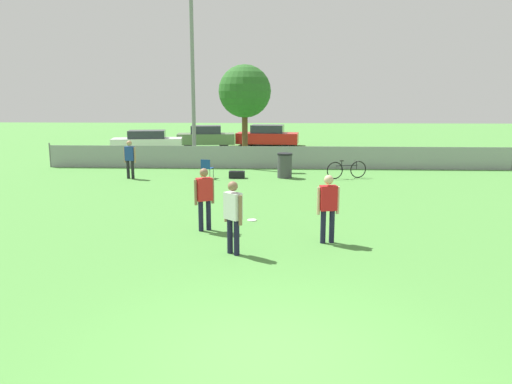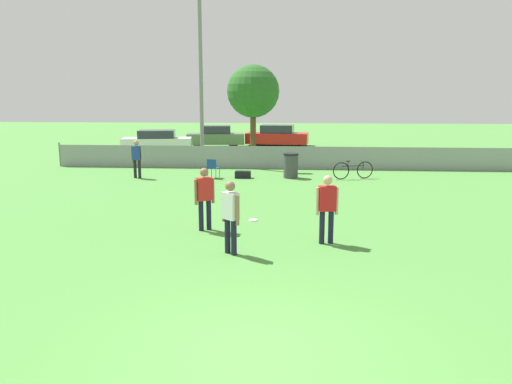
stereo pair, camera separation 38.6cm
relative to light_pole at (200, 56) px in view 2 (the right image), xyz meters
The scene contains 16 objects.
ground_plane 20.84m from the light_pole, 77.57° to the right, with size 120.00×120.00×0.00m, color #4C8C3D.
fence_backline 6.78m from the light_pole, 20.60° to the right, with size 22.72×0.07×1.21m.
light_pole is the anchor object (origin of this frame).
tree_near_pole 3.71m from the light_pole, 39.44° to the left, with size 2.90×2.90×5.22m.
player_receiver_white 16.21m from the light_pole, 77.29° to the right, with size 0.44×0.43×1.67m.
player_defender_red 15.93m from the light_pole, 68.40° to the right, with size 0.55×0.29×1.67m.
player_thrower_red 14.19m from the light_pole, 79.34° to the right, with size 0.49×0.39×1.67m.
spectator_in_blue 7.01m from the light_pole, 111.63° to the right, with size 0.53×0.26×1.64m.
frisbee_disc 13.77m from the light_pole, 73.09° to the right, with size 0.27×0.27×0.03m.
folding_chair_sideline 7.05m from the light_pole, 74.46° to the right, with size 0.53×0.53×0.84m.
bicycle_sideline 10.03m from the light_pole, 31.28° to the right, with size 1.77×0.66×0.80m.
trash_bin 8.12m from the light_pole, 43.09° to the right, with size 0.66×0.66×1.08m.
gear_bag_sideline 7.53m from the light_pole, 60.36° to the right, with size 0.67×0.37×0.33m.
parked_car_white 8.36m from the light_pole, 125.62° to the left, with size 4.58×2.35×1.36m.
parked_car_olive 10.02m from the light_pole, 94.25° to the left, with size 4.12×2.13×1.48m.
parked_car_red 11.54m from the light_pole, 69.85° to the left, with size 4.51×2.20×1.48m.
Camera 2 is at (0.49, -6.29, 3.51)m, focal length 35.00 mm.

